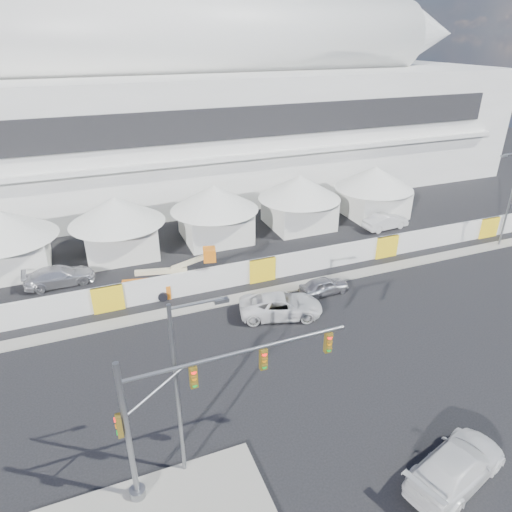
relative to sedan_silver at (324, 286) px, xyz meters
name	(u,v)px	position (x,y,z in m)	size (l,w,h in m)	color
ground	(261,432)	(-9.69, -10.82, -0.67)	(160.00, 160.00, 0.00)	black
far_curb	(417,261)	(10.31, 1.68, -0.61)	(80.00, 1.20, 0.12)	gray
stadium	(200,111)	(-0.98, 30.68, 8.78)	(80.00, 24.80, 21.98)	silver
tent_row	(168,214)	(-9.19, 13.18, 2.47)	(53.40, 8.40, 5.40)	silver
hoarding_fence	(262,270)	(-3.69, 3.68, 0.33)	(70.00, 0.25, 2.00)	silver
scaffold_tower	(462,126)	(36.31, 25.18, 5.33)	(4.40, 4.40, 12.00)	#595B60
sedan_silver	(324,286)	(0.00, 0.00, 0.00)	(3.96, 1.59, 1.35)	#A3A2A6
pickup_curb	(281,305)	(-4.36, -1.53, 0.14)	(5.87, 2.71, 1.63)	silver
pickup_near	(457,465)	(-2.54, -16.55, 0.16)	(5.76, 2.34, 1.67)	white
lot_car_a	(386,221)	(12.23, 9.10, 0.12)	(4.83, 1.68, 1.59)	silver
lot_car_c	(59,276)	(-18.96, 9.03, 0.10)	(5.32, 2.16, 1.55)	silver
traffic_mast	(180,412)	(-13.89, -12.24, 3.54)	(10.04, 0.71, 7.26)	slate
streetlight_median	(182,381)	(-13.57, -11.62, 4.58)	(2.46, 0.25, 8.90)	gray
streetlight_curb	(511,193)	(19.64, 1.68, 4.58)	(2.68, 0.60, 9.05)	slate
boom_lift	(155,283)	(-12.11, 4.68, 0.32)	(7.44, 2.40, 3.68)	orange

